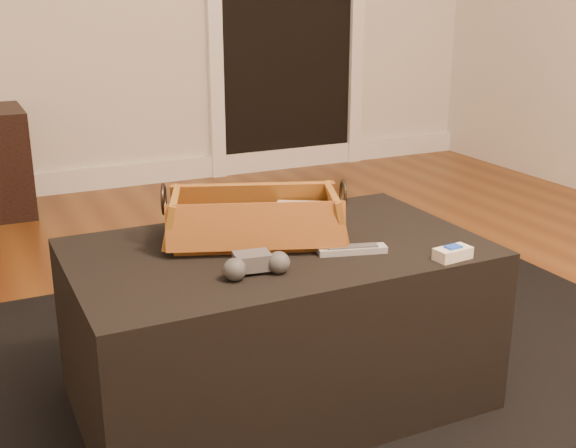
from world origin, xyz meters
name	(u,v)px	position (x,y,z in m)	size (l,w,h in m)	color
baseboard	(67,182)	(0.00, 2.73, 0.06)	(5.00, 0.04, 0.12)	white
area_rug	(286,407)	(0.15, 0.34, 0.01)	(2.60, 2.00, 0.01)	black
ottoman	(278,324)	(0.15, 0.39, 0.22)	(1.00, 0.60, 0.42)	black
tv_remote	(246,233)	(0.09, 0.44, 0.46)	(0.23, 0.05, 0.02)	black
cloth_bundle	(300,218)	(0.24, 0.43, 0.48)	(0.12, 0.08, 0.07)	tan
wicker_basket	(255,221)	(0.12, 0.44, 0.48)	(0.49, 0.37, 0.16)	#9C5323
game_controller	(255,264)	(0.03, 0.24, 0.46)	(0.16, 0.09, 0.05)	#424346
silver_remote	(352,250)	(0.29, 0.27, 0.44)	(0.17, 0.08, 0.02)	#ABACB3
cream_gadget	(453,253)	(0.49, 0.13, 0.45)	(0.09, 0.05, 0.03)	silver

